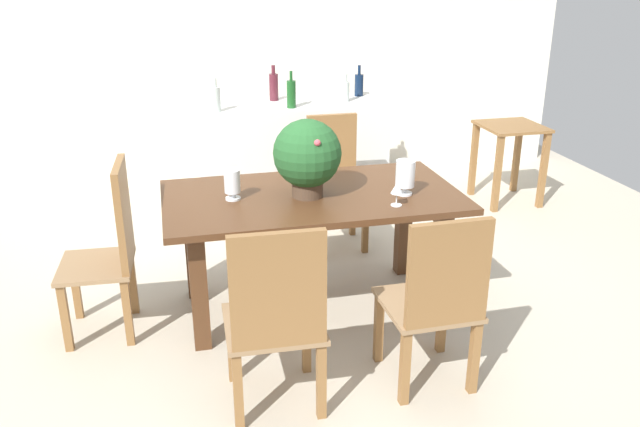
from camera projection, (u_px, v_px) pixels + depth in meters
name	position (u px, v px, depth m)	size (l,w,h in m)	color
ground_plane	(309.00, 297.00, 4.29)	(7.04, 7.04, 0.00)	#BCB29E
back_wall	(247.00, 47.00, 6.17)	(6.40, 0.10, 2.60)	silver
dining_table	(312.00, 213.00, 3.97)	(1.77, 0.96, 0.76)	#4C2D19
chair_far_right	(334.00, 176.00, 4.98)	(0.42, 0.43, 0.99)	brown
chair_near_left	(276.00, 315.00, 3.02)	(0.48, 0.48, 1.00)	brown
chair_head_end	(112.00, 244.00, 3.73)	(0.43, 0.47, 1.03)	brown
chair_near_right	(437.00, 297.00, 3.20)	(0.45, 0.47, 0.97)	brown
flower_centerpiece	(307.00, 155.00, 3.79)	(0.40, 0.40, 0.46)	#4C3828
crystal_vase_left	(232.00, 183.00, 3.80)	(0.09, 0.09, 0.18)	silver
crystal_vase_center_near	(405.00, 175.00, 3.87)	(0.12, 0.12, 0.21)	silver
wine_glass	(397.00, 189.00, 3.70)	(0.07, 0.07, 0.14)	silver
kitchen_counter	(292.00, 156.00, 5.70)	(1.58, 0.64, 0.94)	silver
wine_bottle_clear	(274.00, 86.00, 5.59)	(0.08, 0.08, 0.30)	#511E28
wine_bottle_dark	(345.00, 91.00, 5.56)	(0.07, 0.07, 0.24)	#B2BFB7
wine_bottle_tall	(216.00, 99.00, 5.19)	(0.07, 0.07, 0.27)	#B2BFB7
wine_bottle_green	(291.00, 94.00, 5.32)	(0.07, 0.07, 0.30)	#194C1E
wine_bottle_amber	(359.00, 84.00, 5.79)	(0.08, 0.08, 0.27)	#0F1E38
side_table	(510.00, 146.00, 5.82)	(0.52, 0.54, 0.71)	brown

